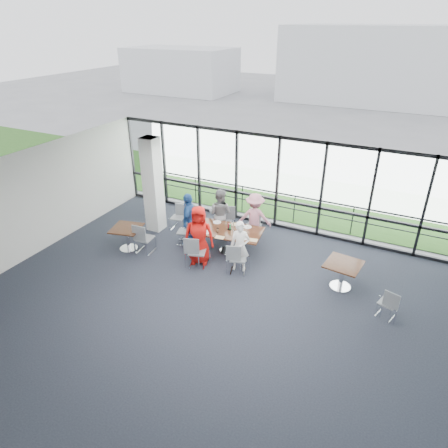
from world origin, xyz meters
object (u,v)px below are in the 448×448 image
at_px(diner_far_left, 220,214).
at_px(chair_spare_la, 145,238).
at_px(side_table_left, 127,231).
at_px(chair_spare_r, 388,303).
at_px(chair_main_nl, 197,252).
at_px(diner_far_right, 255,218).
at_px(chair_main_nr, 238,258).
at_px(chair_main_end, 184,232).
at_px(chair_main_fr, 253,225).
at_px(chair_main_fl, 224,222).
at_px(diner_near_left, 199,235).
at_px(diner_near_right, 240,247).
at_px(chair_spare_lb, 178,218).
at_px(side_table_right, 343,267).
at_px(main_table, 228,233).
at_px(diner_end, 189,219).
at_px(structural_column, 153,185).

distance_m(diner_far_left, chair_spare_la, 2.52).
xyz_separation_m(side_table_left, chair_spare_r, (7.66, 0.20, -0.23)).
bearing_deg(chair_main_nl, diner_far_right, 48.20).
height_order(chair_main_nr, chair_main_end, chair_main_nr).
relative_size(chair_main_nr, chair_main_end, 1.05).
distance_m(side_table_left, chair_main_fr, 4.03).
distance_m(chair_main_fl, chair_spare_la, 2.70).
height_order(diner_far_left, chair_main_end, diner_far_left).
height_order(diner_near_left, chair_main_fl, diner_near_left).
xyz_separation_m(diner_near_left, chair_spare_r, (5.29, -0.15, -0.49)).
bearing_deg(diner_near_right, chair_main_end, 149.63).
height_order(side_table_left, chair_main_nr, chair_main_nr).
bearing_deg(chair_main_fl, diner_far_left, 59.16).
bearing_deg(chair_spare_lb, diner_near_right, 145.38).
bearing_deg(diner_near_left, chair_main_nr, -21.00).
bearing_deg(chair_spare_r, chair_main_nr, -164.75).
bearing_deg(side_table_right, chair_spare_lb, 170.92).
relative_size(main_table, chair_main_end, 2.51).
distance_m(diner_far_left, chair_main_nl, 1.90).
distance_m(side_table_right, chair_spare_lb, 5.82).
xyz_separation_m(side_table_right, diner_end, (-4.84, 0.21, 0.24)).
bearing_deg(structural_column, diner_far_left, 11.00).
relative_size(chair_main_end, chair_spare_la, 0.89).
xyz_separation_m(diner_near_right, chair_spare_lb, (-2.94, 1.34, -0.33)).
bearing_deg(side_table_left, chair_main_nl, 2.79).
relative_size(diner_far_left, chair_main_nl, 1.76).
height_order(diner_end, chair_main_end, diner_end).
bearing_deg(diner_far_left, side_table_left, 38.57).
distance_m(diner_far_right, chair_main_end, 2.29).
height_order(side_table_right, diner_end, diner_end).
bearing_deg(chair_main_fr, diner_near_right, 108.03).
bearing_deg(side_table_right, structural_column, 174.52).
bearing_deg(chair_main_fr, side_table_right, 161.75).
height_order(chair_main_fr, chair_spare_lb, chair_main_fr).
height_order(side_table_left, chair_main_fl, chair_main_fl).
relative_size(side_table_right, chair_main_nl, 1.04).
relative_size(diner_near_left, diner_far_left, 1.06).
relative_size(chair_main_fl, chair_spare_r, 1.16).
bearing_deg(diner_end, diner_near_left, 29.85).
xyz_separation_m(diner_near_right, chair_spare_la, (-3.02, -0.41, -0.28)).
height_order(main_table, diner_near_right, diner_near_right).
height_order(diner_near_left, diner_far_left, diner_near_left).
relative_size(chair_main_nr, chair_spare_la, 0.93).
distance_m(diner_near_left, chair_main_fr, 2.26).
height_order(chair_main_nl, chair_spare_la, chair_spare_la).
distance_m(side_table_left, chair_main_fl, 3.18).
distance_m(diner_far_right, chair_spare_lb, 2.72).
bearing_deg(structural_column, chair_main_fl, 16.08).
xyz_separation_m(structural_column, diner_near_right, (3.62, -1.04, -0.84)).
relative_size(side_table_right, chair_spare_lb, 1.17).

